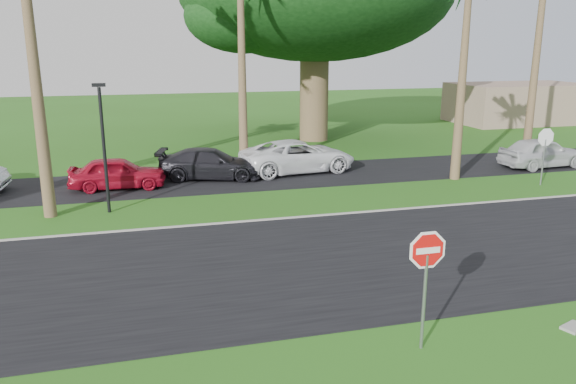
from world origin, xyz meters
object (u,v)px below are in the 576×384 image
Objects in this scene: car_dark at (210,164)px; car_minivan at (298,156)px; car_red at (118,173)px; car_pickup at (542,153)px; stop_sign_near at (426,266)px; stop_sign_far at (545,145)px.

car_minivan is at bearing -71.65° from car_dark.
car_dark is (4.02, 0.81, 0.01)m from car_red.
car_red is 0.72× the size of car_minivan.
car_minivan is at bearing 75.72° from car_pickup.
stop_sign_near is 16.00m from car_dark.
car_red is at bearing 112.68° from stop_sign_near.
stop_sign_far is 18.25m from car_red.
stop_sign_far is 0.66× the size of car_red.
stop_sign_far is (11.50, 11.00, 0.00)m from stop_sign_near.
car_dark is at bearing 98.10° from stop_sign_near.
stop_sign_near is 0.66× the size of car_red.
stop_sign_far is at bearing 137.33° from car_pickup.
car_minivan is (8.24, 1.15, 0.09)m from car_red.
car_minivan is (1.97, 16.15, -1.01)m from stop_sign_near.
car_red is at bearing 82.92° from car_pickup.
car_dark is at bearing 87.66° from car_minivan.
car_minivan reaches higher than car_dark.
car_minivan is (4.22, 0.34, 0.08)m from car_dark.
stop_sign_near is 0.48× the size of car_minivan.
car_red is (-17.77, 4.00, -1.10)m from stop_sign_far.
car_minivan is 12.13m from car_pickup.
car_dark is 16.27m from car_pickup.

